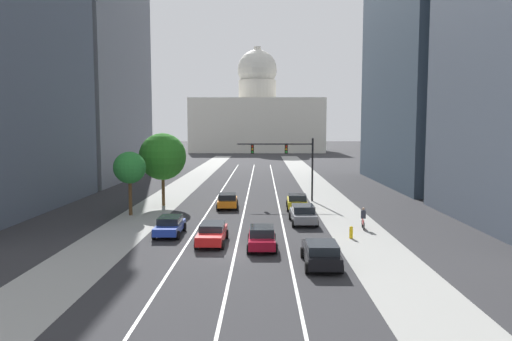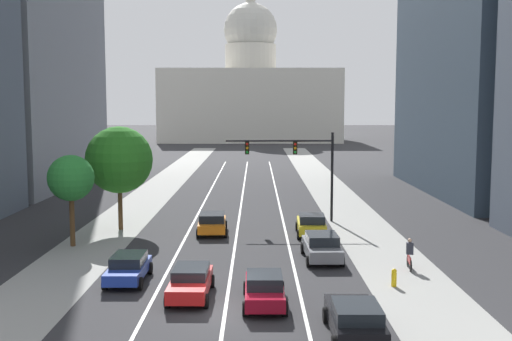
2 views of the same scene
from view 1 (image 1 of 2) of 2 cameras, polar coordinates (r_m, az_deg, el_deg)
ground_plane at (r=70.02m, az=-0.64°, el=-1.26°), size 400.00×400.00×0.00m
sidewalk_left at (r=65.93m, az=-8.70°, el=-1.73°), size 4.50×130.00×0.01m
sidewalk_right at (r=65.45m, az=7.25°, el=-1.76°), size 4.50×130.00×0.01m
lane_stripe_left at (r=55.36m, az=-4.59°, el=-3.01°), size 0.16×90.00×0.01m
lane_stripe_center at (r=55.15m, az=-1.03°, el=-3.03°), size 0.16×90.00×0.01m
lane_stripe_right at (r=55.15m, az=2.53°, el=-3.04°), size 0.16×90.00×0.01m
office_tower_far_left at (r=79.72m, az=-21.72°, el=16.93°), size 18.20×28.70×49.07m
office_tower_far_right at (r=72.60m, az=23.38°, el=15.77°), size 20.45×29.69×43.38m
capitol_building at (r=156.89m, az=0.15°, el=6.37°), size 42.72×26.20×34.56m
car_black at (r=27.58m, az=7.95°, el=-9.95°), size 2.10×4.65×1.48m
car_orange at (r=46.33m, az=-3.51°, el=-3.68°), size 2.20×4.17×1.47m
car_crimson at (r=31.18m, az=0.72°, el=-8.13°), size 1.95×4.43×1.47m
car_red at (r=32.53m, az=-5.38°, el=-7.61°), size 2.00×4.55×1.41m
car_blue at (r=35.47m, az=-10.50°, el=-6.61°), size 1.93×4.16×1.38m
car_yellow at (r=45.79m, az=5.04°, el=-3.79°), size 2.15×4.18×1.53m
car_gray at (r=39.20m, az=5.77°, el=-5.31°), size 2.19×4.59×1.55m
traffic_signal_mast at (r=50.41m, az=4.03°, el=1.71°), size 8.21×0.39×6.85m
fire_hydrant at (r=34.58m, az=11.56°, el=-7.40°), size 0.26×0.35×0.91m
cyclist at (r=37.84m, az=12.98°, el=-5.73°), size 0.39×1.70×1.72m
street_tree_near_left at (r=48.28m, az=-11.35°, el=1.67°), size 4.77×4.77×7.43m
street_tree_mid_left at (r=43.73m, az=-15.20°, el=0.30°), size 2.90×2.90×5.82m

